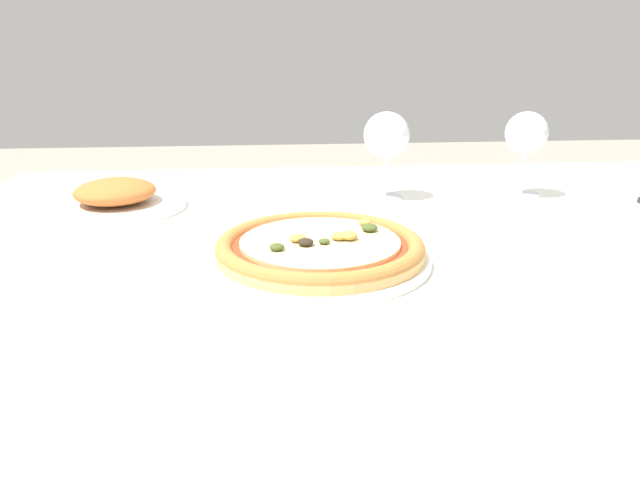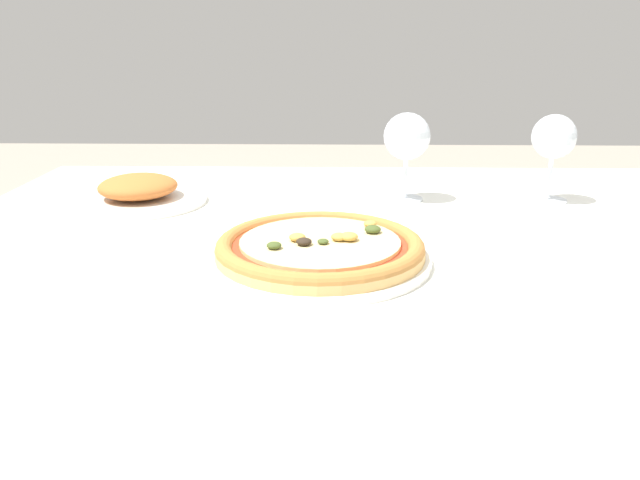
{
  "view_description": "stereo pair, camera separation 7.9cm",
  "coord_description": "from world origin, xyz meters",
  "px_view_note": "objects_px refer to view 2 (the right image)",
  "views": [
    {
      "loc": [
        -0.16,
        -0.78,
        1.0
      ],
      "look_at": [
        -0.1,
        -0.04,
        0.75
      ],
      "focal_mm": 35.0,
      "sensor_mm": 36.0,
      "label": 1
    },
    {
      "loc": [
        -0.08,
        -0.79,
        1.0
      ],
      "look_at": [
        -0.1,
        -0.04,
        0.75
      ],
      "focal_mm": 35.0,
      "sensor_mm": 36.0,
      "label": 2
    }
  ],
  "objects_px": {
    "dining_table": "(393,305)",
    "pizza_plate": "(320,249)",
    "side_plate": "(139,192)",
    "wine_glass_far_right": "(407,139)",
    "wine_glass_far_left": "(554,140)"
  },
  "relations": [
    {
      "from": "dining_table",
      "to": "wine_glass_far_left",
      "type": "xyz_separation_m",
      "value": [
        0.29,
        0.27,
        0.18
      ]
    },
    {
      "from": "wine_glass_far_right",
      "to": "side_plate",
      "type": "relative_size",
      "value": 0.66
    },
    {
      "from": "dining_table",
      "to": "wine_glass_far_left",
      "type": "distance_m",
      "value": 0.44
    },
    {
      "from": "wine_glass_far_left",
      "to": "side_plate",
      "type": "xyz_separation_m",
      "value": [
        -0.7,
        -0.03,
        -0.09
      ]
    },
    {
      "from": "pizza_plate",
      "to": "wine_glass_far_left",
      "type": "distance_m",
      "value": 0.5
    },
    {
      "from": "pizza_plate",
      "to": "side_plate",
      "type": "height_order",
      "value": "side_plate"
    },
    {
      "from": "wine_glass_far_right",
      "to": "side_plate",
      "type": "distance_m",
      "value": 0.47
    },
    {
      "from": "pizza_plate",
      "to": "wine_glass_far_left",
      "type": "height_order",
      "value": "wine_glass_far_left"
    },
    {
      "from": "dining_table",
      "to": "side_plate",
      "type": "height_order",
      "value": "side_plate"
    },
    {
      "from": "pizza_plate",
      "to": "side_plate",
      "type": "distance_m",
      "value": 0.42
    },
    {
      "from": "wine_glass_far_right",
      "to": "pizza_plate",
      "type": "bearing_deg",
      "value": -114.23
    },
    {
      "from": "pizza_plate",
      "to": "wine_glass_far_right",
      "type": "distance_m",
      "value": 0.36
    },
    {
      "from": "wine_glass_far_left",
      "to": "dining_table",
      "type": "bearing_deg",
      "value": -136.76
    },
    {
      "from": "dining_table",
      "to": "wine_glass_far_right",
      "type": "xyz_separation_m",
      "value": [
        0.04,
        0.27,
        0.18
      ]
    },
    {
      "from": "dining_table",
      "to": "pizza_plate",
      "type": "xyz_separation_m",
      "value": [
        -0.1,
        -0.04,
        0.09
      ]
    }
  ]
}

